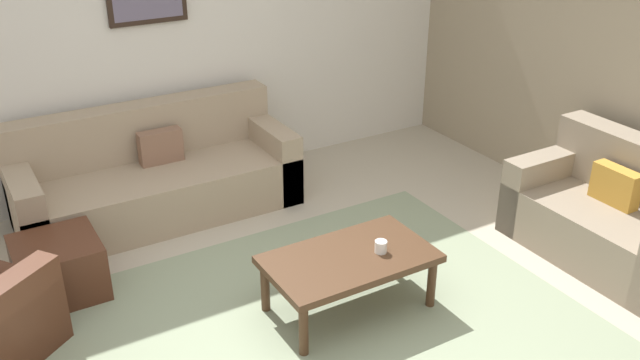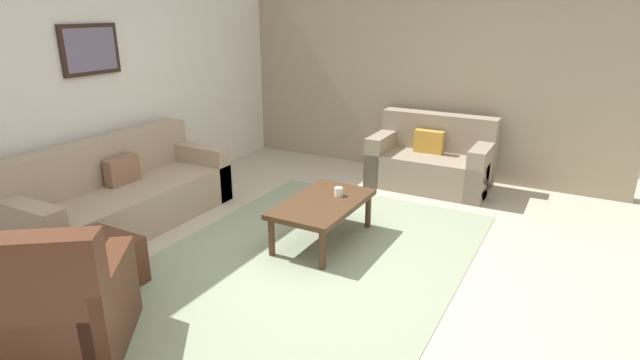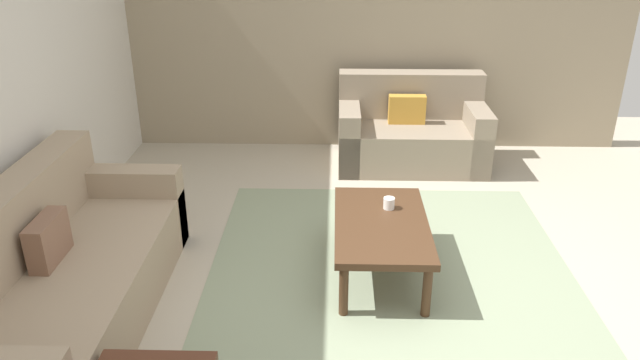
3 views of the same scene
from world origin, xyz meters
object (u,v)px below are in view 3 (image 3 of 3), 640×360
coffee_table (381,228)px  cup (389,203)px  couch_main (51,285)px  couch_loveseat (410,133)px

coffee_table → cup: (0.20, -0.06, 0.09)m
couch_main → couch_loveseat: (2.75, -2.46, 0.01)m
couch_loveseat → coffee_table: couch_loveseat is taller
coffee_table → couch_loveseat: bearing=-11.7°
couch_main → couch_loveseat: 3.69m
couch_main → cup: bearing=-67.7°
couch_main → coffee_table: couch_main is taller
couch_main → cup: (0.85, -2.09, 0.15)m
coffee_table → cup: 0.23m
couch_main → coffee_table: 2.13m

